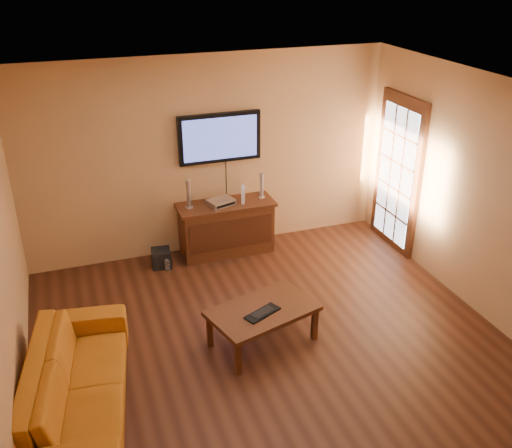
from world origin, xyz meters
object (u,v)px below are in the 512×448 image
television (220,138)px  sofa (76,375)px  game_console (243,195)px  keyboard (262,313)px  speaker_left (189,195)px  bottle (167,266)px  media_console (226,228)px  coffee_table (263,313)px  subwoofer (161,258)px  speaker_right (261,186)px  av_receiver (221,202)px

television → sofa: television is taller
game_console → keyboard: bearing=-82.4°
speaker_left → keyboard: speaker_left is taller
bottle → media_console: bearing=16.6°
coffee_table → sofa: bearing=-168.4°
media_console → sofa: size_ratio=0.62×
television → subwoofer: bearing=-161.7°
subwoofer → keyboard: 2.22m
coffee_table → subwoofer: bearing=109.8°
sofa → speaker_right: size_ratio=5.95×
media_console → keyboard: 2.21m
game_console → subwoofer: size_ratio=0.90×
speaker_left → media_console: bearing=-3.4°
game_console → bottle: game_console is taller
av_receiver → keyboard: (-0.19, -2.17, -0.34)m
keyboard → speaker_right: bearing=70.4°
media_console → sofa: (-2.17, -2.50, 0.04)m
speaker_right → subwoofer: 1.68m
coffee_table → subwoofer: size_ratio=5.12×
media_console → bottle: media_console is taller
speaker_left → subwoofer: bearing=-163.7°
keyboard → game_console: bearing=76.8°
game_console → bottle: (-1.14, -0.24, -0.76)m
sofa → av_receiver: sofa is taller
television → game_console: television is taller
game_console → av_receiver: bearing=-161.2°
coffee_table → speaker_right: bearing=70.5°
av_receiver → television: bearing=54.2°
av_receiver → bottle: size_ratio=1.78×
television → speaker_right: television is taller
game_console → subwoofer: 1.40m
speaker_right → bottle: bearing=-167.9°
coffee_table → speaker_left: 2.22m
sofa → speaker_right: speaker_right is taller
game_console → keyboard: (-0.51, -2.16, -0.41)m
speaker_left → keyboard: size_ratio=0.93×
media_console → speaker_left: size_ratio=3.32×
speaker_right → keyboard: speaker_right is taller
speaker_right → keyboard: 2.41m
game_console → subwoofer: (-1.19, -0.07, -0.73)m
coffee_table → speaker_left: speaker_left is taller
speaker_left → television: bearing=20.0°
television → keyboard: television is taller
game_console → keyboard: 2.26m
av_receiver → speaker_left: bearing=155.9°
speaker_right → bottle: speaker_right is taller
keyboard → bottle: bearing=108.4°
speaker_left → coffee_table: bearing=-82.8°
av_receiver → subwoofer: size_ratio=1.39×
sofa → keyboard: size_ratio=4.97×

